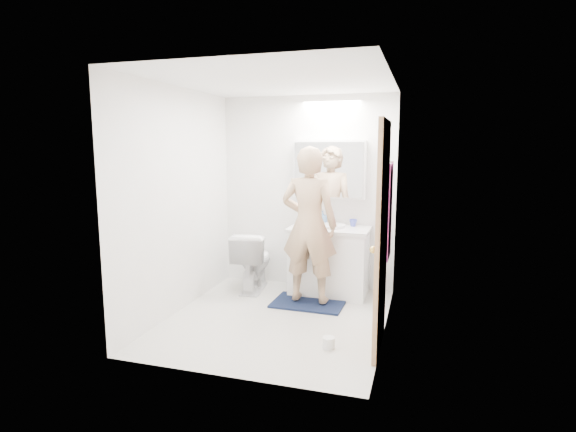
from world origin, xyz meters
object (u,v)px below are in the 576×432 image
at_px(toilet, 253,261).
at_px(soap_bottle_b, 323,218).
at_px(vanity_cabinet, 329,262).
at_px(soap_bottle_a, 310,216).
at_px(medicine_cabinet, 329,169).
at_px(toothbrush_cup, 353,223).
at_px(toilet_paper_roll, 329,343).
at_px(person, 309,225).

height_order(toilet, soap_bottle_b, soap_bottle_b).
bearing_deg(soap_bottle_b, vanity_cabinet, -55.18).
xyz_separation_m(toilet, soap_bottle_a, (0.67, 0.27, 0.55)).
distance_m(medicine_cabinet, toothbrush_cup, 0.71).
xyz_separation_m(vanity_cabinet, toilet_paper_roll, (0.31, -1.48, -0.34)).
xyz_separation_m(medicine_cabinet, toilet, (-0.89, -0.33, -1.13)).
distance_m(medicine_cabinet, toilet, 1.47).
bearing_deg(vanity_cabinet, person, -108.82).
xyz_separation_m(medicine_cabinet, toothbrush_cup, (0.31, -0.05, -0.64)).
height_order(toilet, soap_bottle_a, soap_bottle_a).
bearing_deg(person, toilet, -20.00).
height_order(vanity_cabinet, soap_bottle_b, soap_bottle_b).
height_order(medicine_cabinet, soap_bottle_b, medicine_cabinet).
xyz_separation_m(soap_bottle_a, toilet_paper_roll, (0.58, -1.63, -0.87)).
distance_m(person, soap_bottle_b, 0.61).
distance_m(soap_bottle_b, toilet_paper_roll, 1.92).
bearing_deg(vanity_cabinet, toilet, -173.04).
xyz_separation_m(vanity_cabinet, medicine_cabinet, (-0.05, 0.21, 1.11)).
relative_size(medicine_cabinet, person, 0.51).
relative_size(vanity_cabinet, soap_bottle_a, 4.56).
height_order(vanity_cabinet, soap_bottle_a, soap_bottle_a).
xyz_separation_m(soap_bottle_a, soap_bottle_b, (0.15, 0.03, -0.01)).
xyz_separation_m(toilet, toilet_paper_roll, (1.25, -1.37, -0.32)).
bearing_deg(toilet, toilet_paper_roll, 125.29).
bearing_deg(toilet_paper_roll, medicine_cabinet, 101.99).
relative_size(medicine_cabinet, soap_bottle_a, 4.46).
xyz_separation_m(person, toothbrush_cup, (0.40, 0.59, -0.05)).
bearing_deg(toilet_paper_roll, person, 113.14).
xyz_separation_m(person, soap_bottle_a, (-0.13, 0.58, 0.00)).
height_order(person, toilet_paper_roll, person).
bearing_deg(medicine_cabinet, toilet, -159.91).
distance_m(medicine_cabinet, soap_bottle_a, 0.63).
height_order(person, soap_bottle_a, person).
relative_size(medicine_cabinet, soap_bottle_b, 5.07).
distance_m(toothbrush_cup, toilet_paper_roll, 1.84).
bearing_deg(toilet, soap_bottle_b, -167.21).
height_order(soap_bottle_b, toilet_paper_roll, soap_bottle_b).
relative_size(person, toothbrush_cup, 18.75).
distance_m(vanity_cabinet, soap_bottle_a, 0.62).
relative_size(person, toilet_paper_roll, 15.79).
xyz_separation_m(vanity_cabinet, toothbrush_cup, (0.26, 0.16, 0.47)).
xyz_separation_m(medicine_cabinet, person, (-0.09, -0.64, -0.58)).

